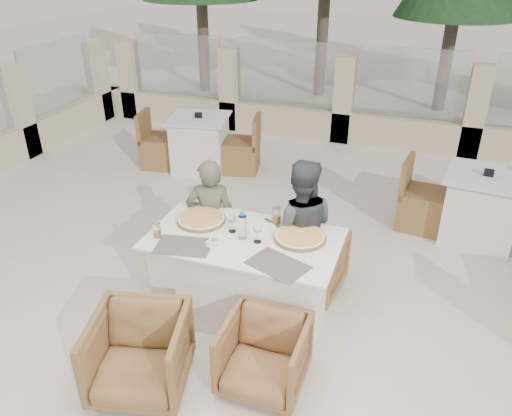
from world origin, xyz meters
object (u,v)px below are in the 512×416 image
(pizza_left, at_px, (201,218))
(beer_glass_right, at_px, (277,216))
(armchair_far_left, at_px, (232,244))
(armchair_far_right, at_px, (308,263))
(dining_table, at_px, (245,275))
(armchair_near_left, at_px, (139,354))
(pizza_right, at_px, (300,236))
(diner_right, at_px, (300,230))
(bg_table_b, at_px, (481,208))
(water_bottle, at_px, (242,225))
(beer_glass_left, at_px, (157,230))
(olive_dish, at_px, (214,241))
(wine_glass_near, at_px, (258,232))
(wine_glass_centre, at_px, (232,222))
(armchair_near_right, at_px, (264,355))
(bg_table_a, at_px, (200,143))

(pizza_left, height_order, beer_glass_right, beer_glass_right)
(armchair_far_left, xyz_separation_m, armchair_far_right, (0.80, -0.10, 0.01))
(dining_table, xyz_separation_m, armchair_near_left, (-0.41, -1.07, -0.07))
(pizza_left, distance_m, armchair_near_left, 1.30)
(pizza_right, distance_m, diner_right, 0.33)
(pizza_right, relative_size, bg_table_b, 0.27)
(armchair_far_right, bearing_deg, water_bottle, 54.81)
(armchair_near_left, bearing_deg, beer_glass_left, 93.66)
(pizza_left, bearing_deg, armchair_far_right, 22.03)
(olive_dish, bearing_deg, wine_glass_near, 23.85)
(olive_dish, relative_size, bg_table_b, 0.07)
(dining_table, relative_size, beer_glass_left, 12.51)
(pizza_right, distance_m, wine_glass_centre, 0.58)
(pizza_left, height_order, wine_glass_near, wine_glass_near)
(olive_dish, bearing_deg, dining_table, 41.30)
(olive_dish, distance_m, bg_table_b, 3.14)
(armchair_near_left, distance_m, bg_table_b, 3.93)
(diner_right, bearing_deg, armchair_far_right, -153.65)
(wine_glass_near, relative_size, armchair_near_right, 0.30)
(bg_table_b, bearing_deg, diner_right, -128.79)
(armchair_far_right, distance_m, armchair_near_left, 1.79)
(wine_glass_near, relative_size, armchair_far_right, 0.28)
(pizza_left, height_order, olive_dish, pizza_left)
(wine_glass_near, height_order, armchair_near_left, wine_glass_near)
(wine_glass_centre, bearing_deg, dining_table, -24.02)
(pizza_left, xyz_separation_m, beer_glass_left, (-0.23, -0.36, 0.04))
(pizza_right, relative_size, armchair_near_left, 0.64)
(wine_glass_near, distance_m, olive_dish, 0.36)
(diner_right, height_order, bg_table_b, diner_right)
(wine_glass_centre, bearing_deg, pizza_left, 166.69)
(pizza_left, xyz_separation_m, pizza_right, (0.90, 0.00, 0.00))
(beer_glass_left, bearing_deg, wine_glass_centre, 27.29)
(beer_glass_right, xyz_separation_m, olive_dish, (-0.38, -0.50, -0.05))
(beer_glass_left, xyz_separation_m, armchair_far_right, (1.13, 0.73, -0.54))
(beer_glass_right, height_order, bg_table_b, beer_glass_right)
(pizza_left, relative_size, armchair_near_right, 0.71)
(wine_glass_near, height_order, bg_table_b, wine_glass_near)
(water_bottle, relative_size, armchair_near_left, 0.36)
(armchair_far_right, distance_m, bg_table_a, 3.22)
(water_bottle, distance_m, diner_right, 0.62)
(armchair_far_left, bearing_deg, water_bottle, 139.30)
(armchair_far_left, bearing_deg, pizza_left, 97.72)
(wine_glass_near, distance_m, beer_glass_right, 0.36)
(wine_glass_centre, distance_m, armchair_near_left, 1.28)
(dining_table, xyz_separation_m, armchair_near_right, (0.43, -0.75, -0.11))
(armchair_far_right, bearing_deg, beer_glass_right, 40.35)
(beer_glass_right, height_order, armchair_far_left, beer_glass_right)
(water_bottle, height_order, bg_table_a, water_bottle)
(wine_glass_near, bearing_deg, bg_table_b, 47.92)
(armchair_far_left, xyz_separation_m, bg_table_a, (-1.40, 2.24, 0.10))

